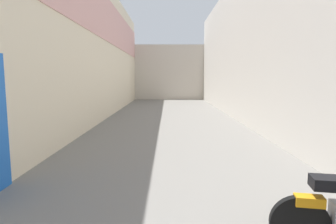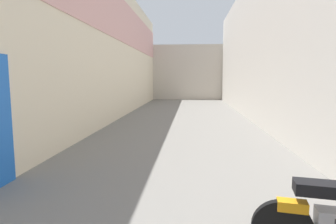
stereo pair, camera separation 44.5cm
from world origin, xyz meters
name	(u,v)px [view 2 (the right image)]	position (x,y,z in m)	size (l,w,h in m)	color
ground_plane	(180,134)	(0.00, 10.42, 0.00)	(40.84, 40.84, 0.00)	slate
building_left	(104,44)	(-3.02, 12.36, 3.08)	(0.45, 24.84, 6.11)	beige
building_right	(265,42)	(3.03, 12.42, 3.12)	(0.45, 24.84, 6.25)	beige
building_far_end	(187,73)	(0.00, 25.84, 2.24)	(8.66, 2.00, 4.48)	beige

